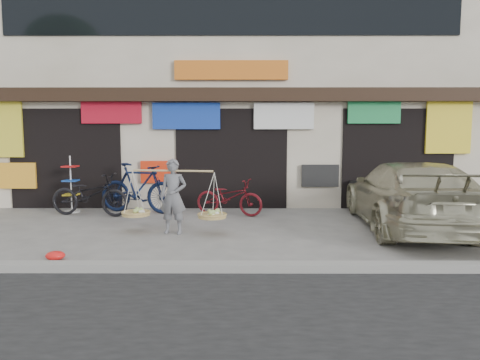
{
  "coord_description": "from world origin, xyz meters",
  "views": [
    {
      "loc": [
        0.27,
        -8.08,
        1.96
      ],
      "look_at": [
        0.24,
        0.9,
        1.04
      ],
      "focal_mm": 32.0,
      "sensor_mm": 36.0,
      "label": 1
    }
  ],
  "objects_px": {
    "bike_1": "(138,188)",
    "display_rack": "(71,190)",
    "bike_2": "(229,197)",
    "bike_0": "(90,195)",
    "suv": "(409,195)",
    "street_vendor": "(173,200)"
  },
  "relations": [
    {
      "from": "street_vendor",
      "to": "suv",
      "type": "bearing_deg",
      "value": 14.58
    },
    {
      "from": "bike_0",
      "to": "bike_1",
      "type": "relative_size",
      "value": 0.94
    },
    {
      "from": "bike_1",
      "to": "bike_2",
      "type": "relative_size",
      "value": 1.23
    },
    {
      "from": "bike_0",
      "to": "suv",
      "type": "xyz_separation_m",
      "value": [
        7.3,
        -1.43,
        0.19
      ]
    },
    {
      "from": "bike_1",
      "to": "bike_2",
      "type": "distance_m",
      "value": 2.36
    },
    {
      "from": "bike_1",
      "to": "display_rack",
      "type": "height_order",
      "value": "display_rack"
    },
    {
      "from": "bike_2",
      "to": "bike_0",
      "type": "bearing_deg",
      "value": 110.88
    },
    {
      "from": "bike_2",
      "to": "display_rack",
      "type": "relative_size",
      "value": 1.18
    },
    {
      "from": "bike_2",
      "to": "display_rack",
      "type": "distance_m",
      "value": 4.12
    },
    {
      "from": "suv",
      "to": "bike_0",
      "type": "bearing_deg",
      "value": -6.22
    },
    {
      "from": "street_vendor",
      "to": "bike_2",
      "type": "bearing_deg",
      "value": 71.08
    },
    {
      "from": "street_vendor",
      "to": "display_rack",
      "type": "distance_m",
      "value": 3.89
    },
    {
      "from": "bike_1",
      "to": "bike_2",
      "type": "height_order",
      "value": "bike_1"
    },
    {
      "from": "bike_0",
      "to": "display_rack",
      "type": "height_order",
      "value": "display_rack"
    },
    {
      "from": "bike_0",
      "to": "bike_2",
      "type": "height_order",
      "value": "bike_0"
    },
    {
      "from": "street_vendor",
      "to": "bike_2",
      "type": "distance_m",
      "value": 2.3
    },
    {
      "from": "street_vendor",
      "to": "bike_2",
      "type": "xyz_separation_m",
      "value": [
        1.07,
        2.03,
        -0.24
      ]
    },
    {
      "from": "suv",
      "to": "display_rack",
      "type": "distance_m",
      "value": 8.2
    },
    {
      "from": "bike_0",
      "to": "bike_2",
      "type": "distance_m",
      "value": 3.44
    },
    {
      "from": "bike_1",
      "to": "suv",
      "type": "xyz_separation_m",
      "value": [
        6.2,
        -1.85,
        0.08
      ]
    },
    {
      "from": "bike_1",
      "to": "bike_2",
      "type": "bearing_deg",
      "value": -83.3
    },
    {
      "from": "bike_1",
      "to": "display_rack",
      "type": "xyz_separation_m",
      "value": [
        -1.77,
        0.09,
        -0.05
      ]
    }
  ]
}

